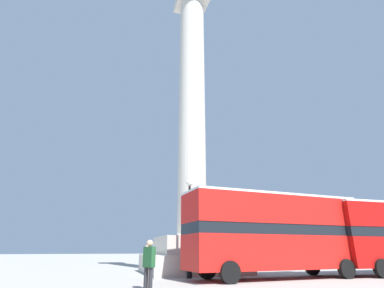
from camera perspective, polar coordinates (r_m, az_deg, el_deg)
ground_plane at (r=21.84m, az=0.00°, el=-23.36°), size 200.00×200.00×0.00m
monument_column at (r=22.82m, az=0.00°, el=-2.14°), size 6.33×6.33×24.86m
bus_b at (r=18.06m, az=15.32°, el=-15.76°), size 10.33×3.44×4.44m
equestrian_statue at (r=28.62m, az=16.37°, el=-18.90°), size 4.49×3.78×5.54m
street_lamp at (r=17.93m, az=-0.47°, el=-14.34°), size 0.42×0.42×5.51m
pedestrian_near_lamp at (r=11.68m, az=-8.20°, el=-21.42°), size 0.41×0.51×1.83m
pedestrian_by_plinth at (r=13.14m, az=-8.55°, el=-21.66°), size 0.36×0.47×1.68m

